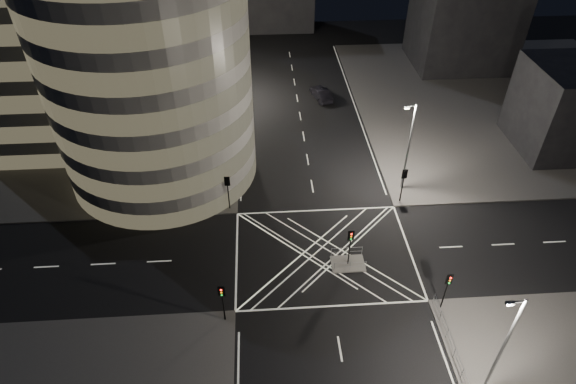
{
  "coord_description": "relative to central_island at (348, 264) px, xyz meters",
  "views": [
    {
      "loc": [
        -5.34,
        -30.54,
        32.34
      ],
      "look_at": [
        -2.93,
        5.49,
        3.0
      ],
      "focal_mm": 30.0,
      "sensor_mm": 36.0,
      "label": 1
    }
  ],
  "objects": [
    {
      "name": "traffic_signal_nl",
      "position": [
        -10.8,
        -5.3,
        2.84
      ],
      "size": [
        0.55,
        0.22,
        4.0
      ],
      "color": "black",
      "rests_on": "sidewalk_near_left"
    },
    {
      "name": "central_island",
      "position": [
        0.0,
        0.0,
        0.0
      ],
      "size": [
        3.0,
        2.0,
        0.15
      ],
      "primitive_type": "cube",
      "color": "slate",
      "rests_on": "ground"
    },
    {
      "name": "street_lamp_right_far",
      "position": [
        7.44,
        10.5,
        5.47
      ],
      "size": [
        1.25,
        0.25,
        10.0
      ],
      "color": "slate",
      "rests_on": "sidewalk_far_right"
    },
    {
      "name": "traffic_signal_fr",
      "position": [
        6.8,
        8.3,
        2.84
      ],
      "size": [
        0.55,
        0.22,
        4.0
      ],
      "color": "black",
      "rests_on": "sidewalk_far_right"
    },
    {
      "name": "street_lamp_left_far",
      "position": [
        -11.44,
        31.5,
        5.47
      ],
      "size": [
        1.25,
        0.25,
        10.0
      ],
      "color": "slate",
      "rests_on": "sidewalk_far_left"
    },
    {
      "name": "street_lamp_right_near",
      "position": [
        7.44,
        -12.5,
        5.47
      ],
      "size": [
        1.25,
        0.25,
        10.0
      ],
      "color": "slate",
      "rests_on": "sidewalk_near_right"
    },
    {
      "name": "office_tower_curved",
      "position": [
        -22.74,
        20.24,
        12.58
      ],
      "size": [
        30.0,
        29.0,
        27.2
      ],
      "color": "#999790",
      "rests_on": "sidewalk_far_left"
    },
    {
      "name": "railing_near_right",
      "position": [
        6.3,
        -10.65,
        0.62
      ],
      "size": [
        0.06,
        11.7,
        1.1
      ],
      "primitive_type": "cube",
      "color": "slate",
      "rests_on": "sidewalk_near_right"
    },
    {
      "name": "sedan",
      "position": [
        1.31,
        31.05,
        0.72
      ],
      "size": [
        2.86,
        5.07,
        1.58
      ],
      "primitive_type": "imported",
      "rotation": [
        0.0,
        0.0,
        3.4
      ],
      "color": "black",
      "rests_on": "ground"
    },
    {
      "name": "tree_b",
      "position": [
        -12.5,
        16.5,
        5.25
      ],
      "size": [
        4.63,
        4.63,
        7.84
      ],
      "color": "black",
      "rests_on": "sidewalk_far_left"
    },
    {
      "name": "traffic_signal_island",
      "position": [
        0.0,
        0.0,
        2.84
      ],
      "size": [
        0.55,
        0.22,
        4.0
      ],
      "color": "black",
      "rests_on": "central_island"
    },
    {
      "name": "railing_island_north",
      "position": [
        0.0,
        0.9,
        0.62
      ],
      "size": [
        2.8,
        0.06,
        1.1
      ],
      "primitive_type": "cube",
      "color": "slate",
      "rests_on": "central_island"
    },
    {
      "name": "tree_e",
      "position": [
        -12.5,
        34.5,
        4.45
      ],
      "size": [
        4.24,
        4.24,
        6.82
      ],
      "color": "black",
      "rests_on": "sidewalk_far_left"
    },
    {
      "name": "sidewalk_far_right",
      "position": [
        27.0,
        28.5,
        0.0
      ],
      "size": [
        42.0,
        42.0,
        0.15
      ],
      "primitive_type": "cube",
      "color": "#504D4B",
      "rests_on": "ground"
    },
    {
      "name": "ground",
      "position": [
        -2.0,
        1.5,
        -0.07
      ],
      "size": [
        120.0,
        120.0,
        0.0
      ],
      "primitive_type": "plane",
      "color": "black",
      "rests_on": "ground"
    },
    {
      "name": "tree_a",
      "position": [
        -12.5,
        10.5,
        4.74
      ],
      "size": [
        4.16,
        4.16,
        7.06
      ],
      "color": "black",
      "rests_on": "sidewalk_far_left"
    },
    {
      "name": "tree_c",
      "position": [
        -12.5,
        22.5,
        4.62
      ],
      "size": [
        4.37,
        4.37,
        7.07
      ],
      "color": "black",
      "rests_on": "sidewalk_far_left"
    },
    {
      "name": "traffic_signal_nr",
      "position": [
        6.8,
        -5.3,
        2.84
      ],
      "size": [
        0.55,
        0.22,
        4.0
      ],
      "color": "black",
      "rests_on": "sidewalk_near_right"
    },
    {
      "name": "building_right_far",
      "position": [
        24.0,
        41.5,
        7.58
      ],
      "size": [
        14.0,
        12.0,
        15.0
      ],
      "primitive_type": "cube",
      "color": "black",
      "rests_on": "sidewalk_far_right"
    },
    {
      "name": "building_right_near",
      "position": [
        28.0,
        17.5,
        5.08
      ],
      "size": [
        10.0,
        10.0,
        10.0
      ],
      "primitive_type": "cube",
      "color": "black",
      "rests_on": "sidewalk_far_right"
    },
    {
      "name": "street_lamp_left_near",
      "position": [
        -11.44,
        13.5,
        5.47
      ],
      "size": [
        1.25,
        0.25,
        10.0
      ],
      "color": "slate",
      "rests_on": "sidewalk_far_left"
    },
    {
      "name": "sidewalk_far_left",
      "position": [
        -31.0,
        28.5,
        0.0
      ],
      "size": [
        42.0,
        42.0,
        0.15
      ],
      "primitive_type": "cube",
      "color": "#504D4B",
      "rests_on": "ground"
    },
    {
      "name": "traffic_signal_fl",
      "position": [
        -10.8,
        8.3,
        2.84
      ],
      "size": [
        0.55,
        0.22,
        4.0
      ],
      "color": "black",
      "rests_on": "sidewalk_far_left"
    },
    {
      "name": "tree_d",
      "position": [
        -12.5,
        28.5,
        4.71
      ],
      "size": [
        5.17,
        5.17,
        7.61
      ],
      "color": "black",
      "rests_on": "sidewalk_far_left"
    },
    {
      "name": "railing_island_south",
      "position": [
        0.0,
        -0.9,
        0.62
      ],
      "size": [
        2.8,
        0.06,
        1.1
      ],
      "primitive_type": "cube",
      "color": "slate",
      "rests_on": "central_island"
    }
  ]
}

